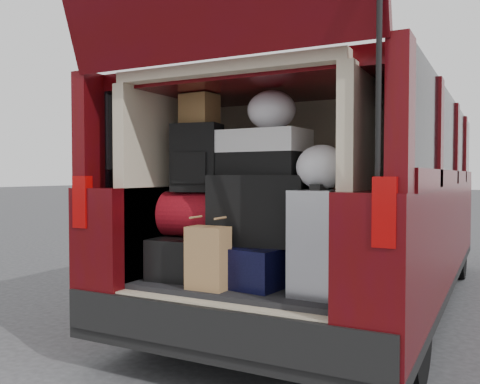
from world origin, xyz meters
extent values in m
plane|color=#333335|center=(0.00, 0.00, 0.00)|extent=(80.00, 80.00, 0.00)
cylinder|color=black|center=(-0.82, 0.40, 0.32)|extent=(0.24, 0.64, 0.64)
cylinder|color=black|center=(0.82, 0.40, 0.32)|extent=(0.24, 0.64, 0.64)
cylinder|color=black|center=(-0.82, 3.70, 0.32)|extent=(0.24, 0.64, 0.64)
cylinder|color=black|center=(0.82, 3.70, 0.32)|extent=(0.24, 0.64, 0.64)
cube|color=black|center=(0.00, 2.08, 0.26)|extent=(1.90, 4.85, 0.08)
cube|color=#4C0807|center=(-0.79, 2.08, 0.70)|extent=(0.33, 4.85, 0.80)
cube|color=#4C0807|center=(0.79, 2.08, 0.70)|extent=(0.33, 4.85, 0.80)
cube|color=#4C0807|center=(0.00, 2.08, 1.73)|extent=(1.82, 4.46, 0.10)
cube|color=black|center=(-0.88, 1.97, 1.44)|extent=(0.12, 4.25, 0.68)
cube|color=black|center=(0.88, 1.97, 1.44)|extent=(0.12, 4.25, 0.68)
cube|color=black|center=(0.00, -0.29, 0.40)|extent=(1.86, 0.16, 0.22)
cube|color=#990505|center=(-0.86, -0.33, 1.02)|extent=(0.10, 0.06, 0.30)
cube|color=#990505|center=(0.86, -0.33, 1.02)|extent=(0.10, 0.06, 0.30)
cube|color=black|center=(0.00, 0.28, 0.52)|extent=(1.24, 1.05, 0.06)
cube|color=#BCB091|center=(-0.66, 0.28, 1.12)|extent=(0.08, 1.05, 1.15)
cube|color=#BCB091|center=(0.66, 0.28, 1.12)|extent=(0.08, 1.05, 1.15)
cube|color=#BCB091|center=(0.00, 0.83, 1.12)|extent=(1.34, 0.06, 1.15)
cube|color=#BCB091|center=(0.00, 0.28, 1.73)|extent=(1.34, 1.05, 0.06)
cylinder|color=black|center=(0.84, -0.40, 1.65)|extent=(0.02, 0.90, 0.76)
cube|color=black|center=(0.00, 0.28, 0.28)|extent=(1.24, 1.05, 0.55)
cube|color=black|center=(-0.37, 0.17, 0.67)|extent=(0.50, 0.65, 0.24)
cube|color=black|center=(0.05, 0.13, 0.66)|extent=(0.48, 0.56, 0.22)
cube|color=silver|center=(0.45, 0.04, 0.82)|extent=(0.24, 0.37, 0.55)
cube|color=#B0814F|center=(-0.13, -0.14, 0.72)|extent=(0.22, 0.14, 0.34)
cube|color=maroon|center=(-0.37, 0.13, 0.93)|extent=(0.45, 0.31, 0.28)
cube|color=black|center=(0.06, 0.15, 0.97)|extent=(0.59, 0.39, 0.40)
cube|color=black|center=(-0.36, 0.12, 1.28)|extent=(0.31, 0.22, 0.41)
cube|color=silver|center=(0.01, 0.21, 1.31)|extent=(0.61, 0.34, 0.26)
cube|color=brown|center=(-0.37, 0.17, 1.58)|extent=(0.22, 0.18, 0.19)
ellipsoid|color=silver|center=(0.09, 0.22, 1.55)|extent=(0.29, 0.27, 0.23)
ellipsoid|color=silver|center=(0.44, 0.08, 1.22)|extent=(0.31, 0.29, 0.24)
camera|label=1|loc=(1.30, -2.51, 1.18)|focal=38.00mm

